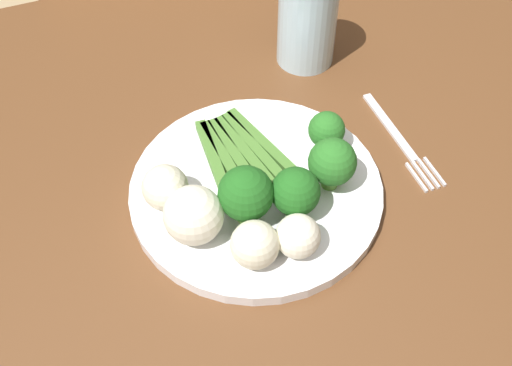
% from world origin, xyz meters
% --- Properties ---
extents(dining_table, '(1.15, 0.82, 0.76)m').
position_xyz_m(dining_table, '(0.00, 0.00, 0.64)').
color(dining_table, brown).
rests_on(dining_table, ground_plane).
extents(chair, '(0.45, 0.45, 0.87)m').
position_xyz_m(chair, '(-0.11, -0.55, 0.50)').
color(chair, olive).
rests_on(chair, ground_plane).
extents(plate, '(0.28, 0.28, 0.01)m').
position_xyz_m(plate, '(-0.08, 0.05, 0.77)').
color(plate, white).
rests_on(plate, dining_table).
extents(asparagus_bundle, '(0.10, 0.14, 0.01)m').
position_xyz_m(asparagus_bundle, '(-0.07, 0.01, 0.78)').
color(asparagus_bundle, '#47752D').
rests_on(asparagus_bundle, plate).
extents(broccoli_back_right, '(0.05, 0.05, 0.06)m').
position_xyz_m(broccoli_back_right, '(-0.10, 0.10, 0.81)').
color(broccoli_back_right, '#4C7F2B').
rests_on(broccoli_back_right, plate).
extents(broccoli_back, '(0.06, 0.06, 0.07)m').
position_xyz_m(broccoli_back, '(-0.05, 0.09, 0.81)').
color(broccoli_back, '#4C7F2B').
rests_on(broccoli_back, plate).
extents(broccoli_right, '(0.04, 0.04, 0.05)m').
position_xyz_m(broccoli_right, '(-0.17, 0.03, 0.80)').
color(broccoli_right, '#568E33').
rests_on(broccoli_right, plate).
extents(broccoli_front_left, '(0.05, 0.05, 0.06)m').
position_xyz_m(broccoli_front_left, '(-0.15, 0.08, 0.81)').
color(broccoli_front_left, '#568E33').
rests_on(broccoli_front_left, plate).
extents(cauliflower_outer_edge, '(0.05, 0.05, 0.05)m').
position_xyz_m(cauliflower_outer_edge, '(0.02, 0.04, 0.80)').
color(cauliflower_outer_edge, beige).
rests_on(cauliflower_outer_edge, plate).
extents(cauliflower_edge, '(0.05, 0.05, 0.05)m').
position_xyz_m(cauliflower_edge, '(-0.04, 0.14, 0.80)').
color(cauliflower_edge, beige).
rests_on(cauliflower_edge, plate).
extents(cauliflower_near_center, '(0.05, 0.05, 0.05)m').
position_xyz_m(cauliflower_near_center, '(-0.08, 0.14, 0.80)').
color(cauliflower_near_center, silver).
rests_on(cauliflower_near_center, plate).
extents(cauliflower_left, '(0.06, 0.06, 0.06)m').
position_xyz_m(cauliflower_left, '(0.01, 0.09, 0.81)').
color(cauliflower_left, silver).
rests_on(cauliflower_left, plate).
extents(fork, '(0.03, 0.17, 0.00)m').
position_xyz_m(fork, '(-0.27, 0.04, 0.76)').
color(fork, silver).
rests_on(fork, dining_table).
extents(water_glass, '(0.08, 0.08, 0.12)m').
position_xyz_m(water_glass, '(-0.22, -0.14, 0.82)').
color(water_glass, silver).
rests_on(water_glass, dining_table).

